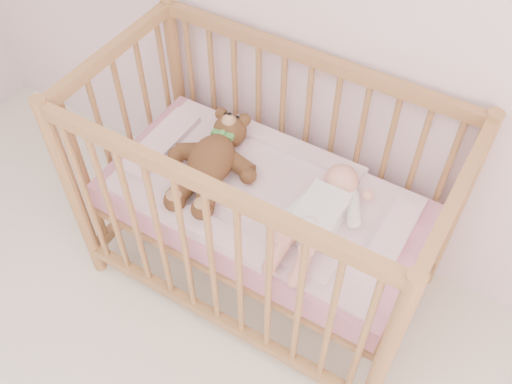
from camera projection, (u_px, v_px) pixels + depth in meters
The scene contains 5 objects.
crib at pixel (263, 203), 2.21m from camera, with size 1.36×0.76×1.00m, color tan, non-canonical shape.
mattress at pixel (263, 206), 2.22m from camera, with size 1.22×0.62×0.13m, color pink.
blanket at pixel (263, 194), 2.16m from camera, with size 1.10×0.58×0.06m, color #EEA4B4, non-canonical shape.
baby at pixel (321, 211), 2.01m from camera, with size 0.28×0.57×0.14m, color white, non-canonical shape.
teddy_bear at pixel (211, 160), 2.16m from camera, with size 0.38×0.54×0.15m, color brown, non-canonical shape.
Camera 1 is at (0.60, 0.40, 2.22)m, focal length 40.00 mm.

